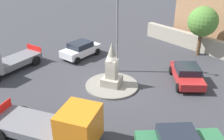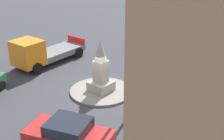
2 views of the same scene
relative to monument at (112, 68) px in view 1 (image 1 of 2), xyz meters
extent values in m
plane|color=#38383D|center=(0.00, 0.00, -1.53)|extent=(80.00, 80.00, 0.00)
cylinder|color=gray|center=(0.00, 0.00, -1.46)|extent=(4.03, 4.03, 0.14)
cube|color=#9E9687|center=(0.00, 0.00, -1.09)|extent=(1.35, 1.35, 0.60)
cube|color=#9E9687|center=(0.00, 0.00, -0.07)|extent=(0.77, 0.77, 1.43)
cone|color=#9E9687|center=(0.00, 0.00, 1.32)|extent=(0.84, 0.84, 1.34)
cylinder|color=slate|center=(0.53, -2.56, 2.42)|extent=(0.16, 0.16, 7.90)
cube|color=#1E232D|center=(-5.55, 5.49, -0.31)|extent=(2.39, 2.30, 0.50)
cylinder|color=black|center=(-6.77, 3.94, -1.21)|extent=(0.67, 0.46, 0.64)
cylinder|color=black|center=(-3.97, 5.19, -1.21)|extent=(0.67, 0.46, 0.64)
cube|color=#B22323|center=(-5.21, -2.65, -0.93)|extent=(3.09, 4.48, 0.57)
cube|color=#1E232D|center=(-5.20, -2.66, -0.37)|extent=(2.22, 2.34, 0.53)
cylinder|color=black|center=(-3.86, -3.70, -1.21)|extent=(0.42, 0.68, 0.64)
cylinder|color=black|center=(-5.61, -4.31, -1.21)|extent=(0.42, 0.68, 0.64)
cylinder|color=black|center=(-4.80, -0.99, -1.21)|extent=(0.42, 0.68, 0.64)
cylinder|color=black|center=(-6.55, -1.60, -1.21)|extent=(0.42, 0.68, 0.64)
cube|color=silver|center=(4.86, -4.26, -0.88)|extent=(2.88, 4.29, 0.66)
cube|color=#1E232D|center=(4.86, -4.24, -0.29)|extent=(2.17, 2.43, 0.51)
cylinder|color=black|center=(4.42, -2.68, -1.21)|extent=(0.40, 0.68, 0.64)
cylinder|color=black|center=(6.12, -3.22, -1.21)|extent=(0.40, 0.68, 0.64)
cylinder|color=black|center=(3.59, -5.31, -1.21)|extent=(0.40, 0.68, 0.64)
cylinder|color=black|center=(5.29, -5.84, -1.21)|extent=(0.40, 0.68, 0.64)
cube|color=slate|center=(8.93, -0.11, -0.85)|extent=(2.70, 4.30, 0.52)
cube|color=red|center=(8.53, -2.04, -0.34)|extent=(1.83, 0.44, 0.50)
cylinder|color=black|center=(7.74, -1.10, -1.11)|extent=(0.44, 0.88, 0.84)
cylinder|color=black|center=(9.63, -1.49, -1.11)|extent=(0.44, 0.88, 0.84)
cube|color=orange|center=(-0.78, 6.58, -0.17)|extent=(1.92, 2.14, 1.89)
cube|color=slate|center=(2.25, 6.69, -0.89)|extent=(4.27, 2.22, 0.45)
cylinder|color=black|center=(-0.82, 5.54, -1.11)|extent=(0.85, 0.31, 0.84)
cylinder|color=black|center=(3.54, 5.69, -1.11)|extent=(0.85, 0.31, 0.84)
cylinder|color=black|center=(3.46, 7.77, -1.11)|extent=(0.85, 0.31, 0.84)
cube|color=#9E9687|center=(-5.49, -10.13, -0.74)|extent=(11.79, 6.82, 1.57)
cylinder|color=brown|center=(-5.69, -8.89, -0.35)|extent=(0.38, 0.38, 2.37)
sphere|color=#4C7F33|center=(-5.69, -8.89, 1.82)|extent=(2.80, 2.80, 2.80)
camera|label=1|loc=(-5.88, 15.20, 7.85)|focal=39.35mm
camera|label=2|loc=(-13.05, -11.89, 7.59)|focal=48.96mm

